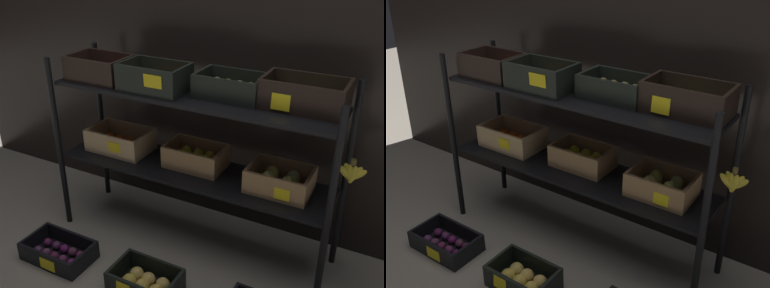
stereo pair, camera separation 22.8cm
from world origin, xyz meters
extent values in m
plane|color=gray|center=(0.00, 0.00, 0.00)|extent=(10.00, 10.00, 0.00)
cube|color=black|center=(0.00, 0.39, 1.12)|extent=(3.91, 0.12, 2.24)
cylinder|color=black|center=(-0.75, -0.19, 0.51)|extent=(0.03, 0.03, 1.02)
cylinder|color=black|center=(0.75, -0.19, 0.51)|extent=(0.03, 0.03, 1.02)
cylinder|color=black|center=(-0.75, 0.19, 0.51)|extent=(0.03, 0.03, 1.02)
cylinder|color=black|center=(0.75, 0.19, 0.51)|extent=(0.03, 0.03, 1.02)
cube|color=black|center=(0.00, 0.00, 0.46)|extent=(1.47, 0.35, 0.02)
cube|color=black|center=(0.00, 0.00, 0.88)|extent=(1.47, 0.35, 0.02)
cube|color=tan|center=(-0.48, 0.02, 0.47)|extent=(0.35, 0.23, 0.01)
cube|color=tan|center=(-0.48, -0.09, 0.54)|extent=(0.35, 0.02, 0.12)
cube|color=tan|center=(-0.48, 0.12, 0.54)|extent=(0.35, 0.02, 0.12)
cube|color=tan|center=(-0.64, 0.02, 0.54)|extent=(0.02, 0.19, 0.12)
cube|color=tan|center=(-0.31, 0.02, 0.54)|extent=(0.02, 0.19, 0.12)
sphere|color=orange|center=(-0.57, -0.01, 0.51)|extent=(0.06, 0.06, 0.06)
sphere|color=orange|center=(-0.51, -0.01, 0.51)|extent=(0.06, 0.06, 0.06)
sphere|color=orange|center=(-0.45, -0.01, 0.51)|extent=(0.06, 0.06, 0.06)
sphere|color=orange|center=(-0.38, -0.01, 0.51)|extent=(0.06, 0.06, 0.06)
sphere|color=orange|center=(-0.58, 0.05, 0.51)|extent=(0.06, 0.06, 0.06)
sphere|color=orange|center=(-0.51, 0.05, 0.51)|extent=(0.06, 0.06, 0.06)
sphere|color=orange|center=(-0.44, 0.05, 0.51)|extent=(0.06, 0.06, 0.06)
sphere|color=orange|center=(-0.38, 0.05, 0.51)|extent=(0.06, 0.06, 0.06)
cube|color=yellow|center=(-0.44, -0.10, 0.54)|extent=(0.08, 0.01, 0.06)
cube|color=#A87F51|center=(0.00, 0.04, 0.47)|extent=(0.32, 0.21, 0.01)
cube|color=#A87F51|center=(0.00, -0.05, 0.53)|extent=(0.32, 0.02, 0.11)
cube|color=#A87F51|center=(0.00, 0.14, 0.53)|extent=(0.32, 0.02, 0.11)
cube|color=#A87F51|center=(-0.15, 0.04, 0.53)|extent=(0.02, 0.17, 0.11)
cube|color=#A87F51|center=(0.15, 0.04, 0.53)|extent=(0.02, 0.17, 0.11)
ellipsoid|color=yellow|center=(-0.08, 0.01, 0.52)|extent=(0.06, 0.06, 0.08)
ellipsoid|color=yellow|center=(-0.01, 0.01, 0.52)|extent=(0.06, 0.06, 0.08)
ellipsoid|color=yellow|center=(0.07, 0.02, 0.52)|extent=(0.06, 0.06, 0.08)
ellipsoid|color=yellow|center=(-0.07, 0.07, 0.52)|extent=(0.06, 0.06, 0.08)
ellipsoid|color=yellow|center=(0.00, 0.07, 0.52)|extent=(0.06, 0.06, 0.08)
ellipsoid|color=yellow|center=(0.07, 0.07, 0.52)|extent=(0.06, 0.06, 0.08)
cube|color=#A87F51|center=(0.47, 0.02, 0.47)|extent=(0.31, 0.22, 0.01)
cube|color=#A87F51|center=(0.47, -0.09, 0.53)|extent=(0.31, 0.02, 0.11)
cube|color=#A87F51|center=(0.47, 0.12, 0.53)|extent=(0.31, 0.02, 0.11)
cube|color=#A87F51|center=(0.33, 0.02, 0.53)|extent=(0.02, 0.19, 0.11)
cube|color=#A87F51|center=(0.62, 0.02, 0.53)|extent=(0.02, 0.19, 0.11)
ellipsoid|color=tan|center=(0.42, -0.01, 0.52)|extent=(0.07, 0.07, 0.09)
ellipsoid|color=#ADB94C|center=(0.52, -0.01, 0.52)|extent=(0.07, 0.07, 0.09)
ellipsoid|color=#BDBD4B|center=(0.42, 0.05, 0.52)|extent=(0.07, 0.07, 0.09)
ellipsoid|color=#A6AC58|center=(0.53, 0.05, 0.52)|extent=(0.07, 0.07, 0.09)
cube|color=yellow|center=(0.52, -0.10, 0.51)|extent=(0.07, 0.00, 0.06)
cube|color=black|center=(-0.53, -0.03, 0.90)|extent=(0.32, 0.22, 0.01)
cube|color=black|center=(-0.53, -0.14, 0.96)|extent=(0.32, 0.02, 0.12)
cube|color=black|center=(-0.53, 0.07, 0.96)|extent=(0.32, 0.02, 0.12)
cube|color=black|center=(-0.69, -0.03, 0.96)|extent=(0.02, 0.19, 0.12)
cube|color=black|center=(-0.38, -0.03, 0.96)|extent=(0.02, 0.19, 0.12)
sphere|color=red|center=(-0.59, -0.06, 0.94)|extent=(0.07, 0.07, 0.07)
sphere|color=red|center=(-0.48, -0.06, 0.94)|extent=(0.07, 0.07, 0.07)
sphere|color=red|center=(-0.59, -0.01, 0.94)|extent=(0.07, 0.07, 0.07)
sphere|color=red|center=(-0.48, -0.01, 0.94)|extent=(0.07, 0.07, 0.07)
cube|color=black|center=(-0.18, -0.05, 0.90)|extent=(0.33, 0.21, 0.01)
cube|color=black|center=(-0.18, -0.14, 0.97)|extent=(0.33, 0.02, 0.13)
cube|color=black|center=(-0.18, 0.05, 0.97)|extent=(0.33, 0.02, 0.13)
cube|color=black|center=(-0.34, -0.05, 0.97)|extent=(0.02, 0.18, 0.13)
cube|color=black|center=(-0.03, -0.05, 0.97)|extent=(0.02, 0.18, 0.13)
sphere|color=orange|center=(-0.24, -0.07, 0.94)|extent=(0.07, 0.07, 0.07)
sphere|color=orange|center=(-0.13, -0.07, 0.94)|extent=(0.07, 0.07, 0.07)
sphere|color=orange|center=(-0.24, -0.01, 0.94)|extent=(0.07, 0.07, 0.07)
sphere|color=orange|center=(-0.12, -0.02, 0.94)|extent=(0.07, 0.07, 0.07)
cube|color=yellow|center=(-0.13, -0.15, 0.98)|extent=(0.10, 0.01, 0.06)
cube|color=black|center=(0.19, 0.04, 0.90)|extent=(0.33, 0.21, 0.01)
cube|color=black|center=(0.19, -0.06, 0.96)|extent=(0.33, 0.02, 0.10)
cube|color=black|center=(0.19, 0.13, 0.96)|extent=(0.33, 0.02, 0.10)
cube|color=black|center=(0.04, 0.04, 0.96)|extent=(0.02, 0.18, 0.10)
cube|color=black|center=(0.35, 0.04, 0.96)|extent=(0.02, 0.18, 0.10)
ellipsoid|color=brown|center=(0.10, 0.01, 0.94)|extent=(0.05, 0.05, 0.07)
ellipsoid|color=brown|center=(0.16, 0.00, 0.94)|extent=(0.05, 0.05, 0.07)
ellipsoid|color=brown|center=(0.22, 0.00, 0.94)|extent=(0.05, 0.05, 0.07)
ellipsoid|color=brown|center=(0.28, 0.00, 0.94)|extent=(0.05, 0.05, 0.07)
ellipsoid|color=brown|center=(0.10, 0.07, 0.94)|extent=(0.05, 0.05, 0.07)
ellipsoid|color=brown|center=(0.16, 0.06, 0.94)|extent=(0.05, 0.05, 0.07)
ellipsoid|color=brown|center=(0.22, 0.07, 0.94)|extent=(0.05, 0.05, 0.07)
ellipsoid|color=brown|center=(0.28, 0.06, 0.94)|extent=(0.05, 0.05, 0.07)
cube|color=black|center=(0.54, 0.05, 0.90)|extent=(0.38, 0.22, 0.01)
cube|color=black|center=(0.54, -0.05, 0.97)|extent=(0.38, 0.02, 0.13)
cube|color=black|center=(0.54, 0.15, 0.97)|extent=(0.38, 0.02, 0.13)
cube|color=black|center=(0.36, 0.05, 0.97)|extent=(0.02, 0.19, 0.13)
cube|color=black|center=(0.72, 0.05, 0.97)|extent=(0.02, 0.19, 0.13)
sphere|color=#89B63D|center=(0.45, 0.02, 0.94)|extent=(0.07, 0.07, 0.07)
sphere|color=#8FBD3C|center=(0.54, 0.02, 0.94)|extent=(0.07, 0.07, 0.07)
sphere|color=#93C630|center=(0.64, 0.02, 0.94)|extent=(0.07, 0.07, 0.07)
sphere|color=#8AB833|center=(0.45, 0.08, 0.94)|extent=(0.07, 0.07, 0.07)
sphere|color=#95B73D|center=(0.54, 0.08, 0.94)|extent=(0.07, 0.07, 0.07)
sphere|color=#8BBB35|center=(0.63, 0.08, 0.94)|extent=(0.07, 0.07, 0.07)
cube|color=yellow|center=(0.47, -0.06, 0.95)|extent=(0.08, 0.01, 0.07)
cylinder|color=brown|center=(0.79, 0.02, 0.70)|extent=(0.02, 0.02, 0.02)
ellipsoid|color=yellow|center=(0.77, 0.01, 0.64)|extent=(0.09, 0.03, 0.09)
ellipsoid|color=yellow|center=(0.78, 0.03, 0.64)|extent=(0.07, 0.03, 0.10)
ellipsoid|color=yellow|center=(0.79, 0.01, 0.64)|extent=(0.05, 0.03, 0.10)
ellipsoid|color=yellow|center=(0.80, 0.01, 0.64)|extent=(0.05, 0.03, 0.10)
ellipsoid|color=yellow|center=(0.81, 0.02, 0.64)|extent=(0.08, 0.03, 0.10)
ellipsoid|color=yellow|center=(0.82, 0.02, 0.64)|extent=(0.09, 0.03, 0.08)
cube|color=black|center=(-0.56, -0.48, 0.01)|extent=(0.37, 0.22, 0.01)
cube|color=black|center=(-0.56, -0.58, 0.06)|extent=(0.37, 0.02, 0.09)
cube|color=black|center=(-0.56, -0.38, 0.06)|extent=(0.37, 0.02, 0.09)
cube|color=black|center=(-0.74, -0.48, 0.06)|extent=(0.02, 0.19, 0.09)
cube|color=black|center=(-0.38, -0.48, 0.06)|extent=(0.02, 0.19, 0.09)
sphere|color=#552D59|center=(-0.68, -0.52, 0.04)|extent=(0.05, 0.05, 0.05)
sphere|color=#5B2C4C|center=(-0.62, -0.51, 0.04)|extent=(0.05, 0.05, 0.05)
sphere|color=#692148|center=(-0.57, -0.51, 0.04)|extent=(0.05, 0.05, 0.05)
sphere|color=#6A2952|center=(-0.51, -0.51, 0.04)|extent=(0.05, 0.05, 0.05)
sphere|color=#63175A|center=(-0.45, -0.51, 0.04)|extent=(0.05, 0.05, 0.05)
sphere|color=#5A1B4A|center=(-0.68, -0.44, 0.04)|extent=(0.05, 0.05, 0.05)
sphere|color=#542750|center=(-0.62, -0.44, 0.04)|extent=(0.05, 0.05, 0.05)
sphere|color=#691A59|center=(-0.56, -0.44, 0.04)|extent=(0.05, 0.05, 0.05)
sphere|color=#632F47|center=(-0.50, -0.44, 0.04)|extent=(0.05, 0.05, 0.05)
sphere|color=#5C1F49|center=(-0.45, -0.44, 0.04)|extent=(0.05, 0.05, 0.05)
cube|color=yellow|center=(-0.54, -0.59, 0.05)|extent=(0.10, 0.01, 0.06)
cube|color=black|center=(-0.01, -0.46, 0.01)|extent=(0.34, 0.21, 0.01)
cube|color=black|center=(-0.01, -0.56, 0.07)|extent=(0.34, 0.02, 0.11)
cube|color=black|center=(-0.01, -0.36, 0.07)|extent=(0.34, 0.02, 0.11)
cube|color=black|center=(-0.17, -0.46, 0.07)|extent=(0.02, 0.18, 0.11)
sphere|color=gold|center=(-0.09, -0.49, 0.05)|extent=(0.07, 0.07, 0.07)
sphere|color=gold|center=(-0.02, -0.49, 0.05)|extent=(0.07, 0.07, 0.07)
sphere|color=gold|center=(0.06, -0.49, 0.05)|extent=(0.07, 0.07, 0.07)
sphere|color=#D3B254|center=(-0.09, -0.43, 0.05)|extent=(0.07, 0.07, 0.07)
sphere|color=#E6BA57|center=(-0.01, -0.43, 0.05)|extent=(0.07, 0.07, 0.07)
sphere|color=#DBB254|center=(0.07, -0.43, 0.05)|extent=(0.07, 0.07, 0.07)
cube|color=yellow|center=(-0.07, -0.57, 0.08)|extent=(0.08, 0.01, 0.07)
camera|label=1|loc=(0.97, -1.82, 1.61)|focal=41.30mm
camera|label=2|loc=(1.17, -1.70, 1.61)|focal=41.30mm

